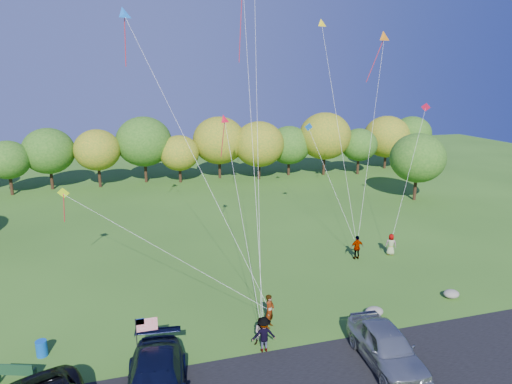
# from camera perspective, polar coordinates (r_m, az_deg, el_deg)

# --- Properties ---
(ground) EXTENTS (140.00, 140.00, 0.00)m
(ground) POSITION_cam_1_polar(r_m,az_deg,el_deg) (25.23, 2.12, -17.98)
(ground) COLOR #2F5A19
(ground) RESTS_ON ground
(treeline) EXTENTS (76.86, 27.96, 8.34)m
(treeline) POSITION_cam_1_polar(r_m,az_deg,el_deg) (57.67, -8.15, 5.49)
(treeline) COLOR #3A2215
(treeline) RESTS_ON ground
(minivan_silver) EXTENTS (2.60, 5.60, 1.86)m
(minivan_silver) POSITION_cam_1_polar(r_m,az_deg,el_deg) (23.74, 15.98, -18.04)
(minivan_silver) COLOR gray
(minivan_silver) RESTS_ON asphalt_lane
(flyer_a) EXTENTS (0.82, 0.82, 1.92)m
(flyer_a) POSITION_cam_1_polar(r_m,az_deg,el_deg) (25.86, 1.72, -14.64)
(flyer_a) COLOR #4C4C59
(flyer_a) RESTS_ON ground
(flyer_b) EXTENTS (0.89, 0.79, 1.52)m
(flyer_b) POSITION_cam_1_polar(r_m,az_deg,el_deg) (24.42, 0.67, -17.07)
(flyer_b) COLOR #4C4C59
(flyer_b) RESTS_ON ground
(flyer_c) EXTENTS (1.26, 0.80, 1.85)m
(flyer_c) POSITION_cam_1_polar(r_m,az_deg,el_deg) (23.90, 1.00, -17.37)
(flyer_c) COLOR #4C4C59
(flyer_c) RESTS_ON ground
(flyer_d) EXTENTS (1.09, 0.47, 1.85)m
(flyer_d) POSITION_cam_1_polar(r_m,az_deg,el_deg) (35.42, 12.52, -6.78)
(flyer_d) COLOR #4C4C59
(flyer_d) RESTS_ON ground
(flyer_e) EXTENTS (0.97, 0.84, 1.68)m
(flyer_e) POSITION_cam_1_polar(r_m,az_deg,el_deg) (36.92, 16.51, -6.30)
(flyer_e) COLOR #4C4C59
(flyer_e) RESTS_ON ground
(park_bench) EXTENTS (1.71, 0.86, 0.98)m
(park_bench) POSITION_cam_1_polar(r_m,az_deg,el_deg) (24.61, -27.96, -19.30)
(park_bench) COLOR #13361D
(park_bench) RESTS_ON ground
(trash_barrel) EXTENTS (0.54, 0.54, 0.81)m
(trash_barrel) POSITION_cam_1_polar(r_m,az_deg,el_deg) (26.08, -25.22, -17.26)
(trash_barrel) COLOR #0A47A4
(trash_barrel) RESTS_ON ground
(flag_assembly) EXTENTS (1.01, 0.66, 2.73)m
(flag_assembly) POSITION_cam_1_polar(r_m,az_deg,el_deg) (22.59, -13.94, -16.49)
(flag_assembly) COLOR black
(flag_assembly) RESTS_ON ground
(boulder_near) EXTENTS (1.08, 0.85, 0.54)m
(boulder_near) POSITION_cam_1_polar(r_m,az_deg,el_deg) (28.04, 14.56, -14.27)
(boulder_near) COLOR gray
(boulder_near) RESTS_ON ground
(boulder_far) EXTENTS (1.00, 0.83, 0.52)m
(boulder_far) POSITION_cam_1_polar(r_m,az_deg,el_deg) (31.63, 23.22, -11.62)
(boulder_far) COLOR slate
(boulder_far) RESTS_ON ground
(kites_aloft) EXTENTS (30.37, 7.38, 20.79)m
(kites_aloft) POSITION_cam_1_polar(r_m,az_deg,el_deg) (35.59, 1.48, 20.86)
(kites_aloft) COLOR red
(kites_aloft) RESTS_ON ground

